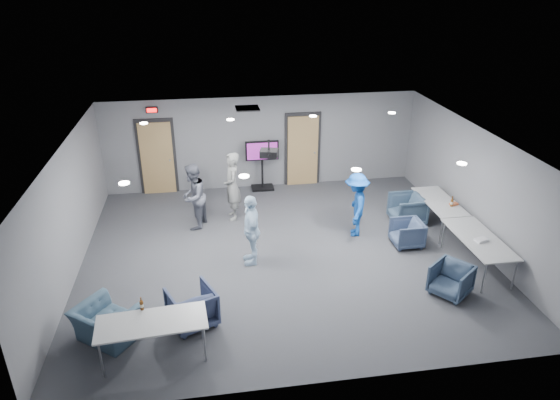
{
  "coord_description": "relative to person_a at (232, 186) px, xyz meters",
  "views": [
    {
      "loc": [
        -1.61,
        -9.74,
        5.91
      ],
      "look_at": [
        -0.04,
        0.31,
        1.2
      ],
      "focal_mm": 32.0,
      "sensor_mm": 36.0,
      "label": 1
    }
  ],
  "objects": [
    {
      "name": "chair_front_a",
      "position": [
        -1.04,
        -4.19,
        -0.53
      ],
      "size": [
        1.02,
        1.03,
        0.72
      ],
      "primitive_type": "imported",
      "rotation": [
        0.0,
        0.0,
        3.54
      ],
      "color": "#394363",
      "rests_on": "floor"
    },
    {
      "name": "table_right_a",
      "position": [
        5.02,
        -1.33,
        -0.21
      ],
      "size": [
        0.75,
        1.79,
        0.73
      ],
      "rotation": [
        0.0,
        0.0,
        1.57
      ],
      "color": "#A2A5A7",
      "rests_on": "floor"
    },
    {
      "name": "hvac_diffuser",
      "position": [
        0.52,
        0.82,
        1.79
      ],
      "size": [
        0.6,
        0.6,
        0.03
      ],
      "primitive_type": "cube",
      "color": "black",
      "rests_on": "ceiling"
    },
    {
      "name": "person_d",
      "position": [
        2.87,
        -1.35,
        -0.1
      ],
      "size": [
        0.84,
        1.14,
        1.58
      ],
      "primitive_type": "imported",
      "rotation": [
        0.0,
        0.0,
        -1.84
      ],
      "color": "#18479C",
      "rests_on": "floor"
    },
    {
      "name": "wall_back",
      "position": [
        1.02,
        2.02,
        0.46
      ],
      "size": [
        9.0,
        0.02,
        2.7
      ],
      "primitive_type": "cube",
      "color": "slate",
      "rests_on": "floor"
    },
    {
      "name": "table_right_b",
      "position": [
        5.02,
        -3.23,
        -0.2
      ],
      "size": [
        0.82,
        1.96,
        0.73
      ],
      "rotation": [
        0.0,
        0.0,
        1.57
      ],
      "color": "#A2A5A7",
      "rests_on": "floor"
    },
    {
      "name": "chair_right_c",
      "position": [
        4.03,
        -4.05,
        -0.56
      ],
      "size": [
        0.99,
        0.99,
        0.65
      ],
      "primitive_type": "imported",
      "rotation": [
        0.0,
        0.0,
        -0.91
      ],
      "color": "#34445A",
      "rests_on": "floor"
    },
    {
      "name": "projector",
      "position": [
        0.7,
        -1.88,
        1.51
      ],
      "size": [
        0.43,
        0.39,
        0.36
      ],
      "rotation": [
        0.0,
        0.0,
        -0.24
      ],
      "color": "black",
      "rests_on": "ceiling"
    },
    {
      "name": "exit_sign",
      "position": [
        -1.98,
        1.95,
        1.56
      ],
      "size": [
        0.32,
        0.08,
        0.16
      ],
      "color": "black",
      "rests_on": "wall_back"
    },
    {
      "name": "wall_front",
      "position": [
        1.02,
        -5.98,
        0.46
      ],
      "size": [
        9.0,
        0.02,
        2.7
      ],
      "primitive_type": "cube",
      "color": "slate",
      "rests_on": "floor"
    },
    {
      "name": "downlights",
      "position": [
        1.02,
        -1.98,
        1.79
      ],
      "size": [
        6.18,
        3.78,
        0.02
      ],
      "color": "white",
      "rests_on": "ceiling"
    },
    {
      "name": "bottle_right",
      "position": [
        5.15,
        -1.66,
        -0.06
      ],
      "size": [
        0.07,
        0.07,
        0.27
      ],
      "color": "#5B320F",
      "rests_on": "table_right_a"
    },
    {
      "name": "snack_box",
      "position": [
        5.25,
        -1.59,
        -0.14
      ],
      "size": [
        0.23,
        0.18,
        0.04
      ],
      "primitive_type": "cube",
      "rotation": [
        0.0,
        0.0,
        0.29
      ],
      "color": "#B6542D",
      "rests_on": "table_right_a"
    },
    {
      "name": "door_left",
      "position": [
        -1.98,
        1.97,
        0.18
      ],
      "size": [
        1.06,
        0.17,
        2.24
      ],
      "color": "black",
      "rests_on": "wall_back"
    },
    {
      "name": "ceiling",
      "position": [
        1.02,
        -1.98,
        1.81
      ],
      "size": [
        9.0,
        9.0,
        0.0
      ],
      "primitive_type": "plane",
      "rotation": [
        3.14,
        0.0,
        0.0
      ],
      "color": "silver",
      "rests_on": "wall_back"
    },
    {
      "name": "wrapper",
      "position": [
        4.99,
        -3.35,
        -0.13
      ],
      "size": [
        0.28,
        0.23,
        0.06
      ],
      "primitive_type": "cube",
      "rotation": [
        0.0,
        0.0,
        0.26
      ],
      "color": "silver",
      "rests_on": "table_right_b"
    },
    {
      "name": "chair_right_a",
      "position": [
        4.37,
        -0.95,
        -0.52
      ],
      "size": [
        0.83,
        0.81,
        0.75
      ],
      "primitive_type": "imported",
      "rotation": [
        0.0,
        0.0,
        -1.56
      ],
      "color": "#374B60",
      "rests_on": "floor"
    },
    {
      "name": "person_c",
      "position": [
        0.26,
        -2.24,
        -0.09
      ],
      "size": [
        0.4,
        0.95,
        1.61
      ],
      "primitive_type": "imported",
      "rotation": [
        0.0,
        0.0,
        -1.56
      ],
      "color": "#C6E4FF",
      "rests_on": "floor"
    },
    {
      "name": "person_a",
      "position": [
        0.0,
        0.0,
        0.0
      ],
      "size": [
        0.45,
        0.67,
        1.78
      ],
      "primitive_type": "imported",
      "rotation": [
        0.0,
        0.0,
        -1.53
      ],
      "color": "gray",
      "rests_on": "floor"
    },
    {
      "name": "chair_front_b",
      "position": [
        -2.5,
        -4.38,
        -0.57
      ],
      "size": [
        1.33,
        1.3,
        0.65
      ],
      "primitive_type": "imported",
      "rotation": [
        0.0,
        0.0,
        2.48
      ],
      "color": "#3D5569",
      "rests_on": "floor"
    },
    {
      "name": "table_front_left",
      "position": [
        -1.65,
        -4.98,
        -0.21
      ],
      "size": [
        1.83,
        0.87,
        0.73
      ],
      "rotation": [
        0.0,
        0.0,
        0.08
      ],
      "color": "#A2A5A7",
      "rests_on": "floor"
    },
    {
      "name": "floor",
      "position": [
        1.02,
        -1.98,
        -0.89
      ],
      "size": [
        9.0,
        9.0,
        0.0
      ],
      "primitive_type": "plane",
      "color": "#35373D",
      "rests_on": "ground"
    },
    {
      "name": "wall_right",
      "position": [
        5.52,
        -1.98,
        0.46
      ],
      "size": [
        0.02,
        8.0,
        2.7
      ],
      "primitive_type": "cube",
      "color": "slate",
      "rests_on": "floor"
    },
    {
      "name": "wall_left",
      "position": [
        -3.48,
        -1.98,
        0.46
      ],
      "size": [
        0.02,
        8.0,
        2.7
      ],
      "primitive_type": "cube",
      "color": "slate",
      "rests_on": "floor"
    },
    {
      "name": "person_b",
      "position": [
        -0.99,
        -0.37,
        -0.05
      ],
      "size": [
        0.88,
        0.98,
        1.67
      ],
      "primitive_type": "imported",
      "rotation": [
        0.0,
        0.0,
        -1.93
      ],
      "color": "#565967",
      "rests_on": "floor"
    },
    {
      "name": "door_right",
      "position": [
        2.22,
        1.97,
        0.18
      ],
      "size": [
        1.06,
        0.17,
        2.24
      ],
      "color": "black",
      "rests_on": "wall_back"
    },
    {
      "name": "bottle_front",
      "position": [
        -1.83,
        -4.64,
        -0.07
      ],
      "size": [
        0.06,
        0.06,
        0.24
      ],
      "color": "#5B320F",
      "rests_on": "table_front_left"
    },
    {
      "name": "tv_stand",
      "position": [
        0.99,
        1.76,
        -0.06
      ],
      "size": [
        0.96,
        0.46,
        1.47
      ],
      "color": "black",
      "rests_on": "floor"
    },
    {
      "name": "chair_right_b",
      "position": [
        3.92,
        -2.06,
        -0.58
      ],
      "size": [
        0.69,
        0.67,
        0.62
      ],
      "primitive_type": "imported",
      "rotation": [
        0.0,
        0.0,
        -1.57
      ],
      "color": "#3C4B68",
      "rests_on": "floor"
    }
  ]
}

